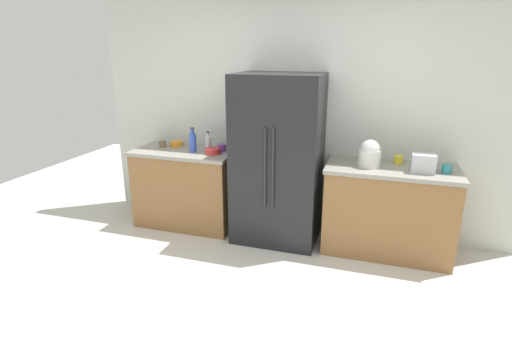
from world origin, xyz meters
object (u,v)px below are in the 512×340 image
(cup_c, at_px, (447,169))
(bowl_a, at_px, (177,144))
(refrigerator, at_px, (278,160))
(cup_a, at_px, (222,148))
(bowl_b, at_px, (213,151))
(toaster, at_px, (423,163))
(bottle_a, at_px, (208,143))
(cup_d, at_px, (163,144))
(bottle_b, at_px, (193,142))
(cup_b, at_px, (398,160))
(rice_cooker, at_px, (370,154))

(cup_c, xyz_separation_m, bowl_a, (-2.91, 0.18, -0.01))
(cup_c, bearing_deg, refrigerator, 179.86)
(cup_a, distance_m, bowl_a, 0.60)
(refrigerator, distance_m, bowl_b, 0.74)
(toaster, distance_m, bowl_a, 2.71)
(bottle_a, height_order, cup_d, bottle_a)
(bottle_a, bearing_deg, cup_c, -3.14)
(bottle_b, bearing_deg, cup_b, 5.16)
(cup_b, distance_m, cup_d, 2.64)
(bowl_b, bearing_deg, cup_a, 72.50)
(bottle_a, relative_size, cup_b, 2.40)
(bottle_a, distance_m, bottle_b, 0.19)
(cup_c, bearing_deg, cup_d, 178.19)
(cup_b, bearing_deg, bottle_b, -174.84)
(toaster, xyz_separation_m, cup_d, (-2.84, 0.14, -0.05))
(toaster, relative_size, bowl_b, 1.27)
(bottle_a, height_order, bowl_b, bottle_a)
(refrigerator, height_order, cup_b, refrigerator)
(cup_d, bearing_deg, bowl_a, 29.89)
(toaster, relative_size, bottle_a, 1.00)
(rice_cooker, height_order, cup_c, rice_cooker)
(cup_c, bearing_deg, bottle_a, 176.86)
(cup_b, bearing_deg, refrigerator, -170.88)
(rice_cooker, height_order, bottle_b, bottle_b)
(bottle_a, distance_m, cup_d, 0.57)
(bottle_a, distance_m, cup_a, 0.17)
(bottle_a, relative_size, cup_a, 2.23)
(cup_c, height_order, bowl_b, cup_c)
(refrigerator, bearing_deg, cup_d, 176.29)
(refrigerator, xyz_separation_m, cup_b, (1.21, 0.19, 0.05))
(refrigerator, height_order, bottle_a, refrigerator)
(bottle_b, xyz_separation_m, bowl_a, (-0.30, 0.18, -0.09))
(bottle_b, relative_size, cup_c, 3.17)
(cup_a, bearing_deg, cup_b, 1.87)
(cup_b, relative_size, bowl_a, 0.62)
(cup_b, relative_size, cup_d, 1.10)
(cup_d, bearing_deg, cup_c, -1.81)
(rice_cooker, height_order, cup_b, rice_cooker)
(toaster, xyz_separation_m, cup_b, (-0.21, 0.24, -0.05))
(bowl_a, bearing_deg, refrigerator, -7.68)
(bottle_a, bearing_deg, bowl_b, -50.44)
(rice_cooker, xyz_separation_m, bottle_b, (-1.91, -0.01, -0.01))
(toaster, height_order, bottle_a, bottle_a)
(rice_cooker, distance_m, bottle_a, 1.79)
(rice_cooker, height_order, cup_d, rice_cooker)
(toaster, height_order, cup_c, toaster)
(bowl_a, relative_size, bowl_b, 0.85)
(refrigerator, relative_size, toaster, 8.39)
(cup_b, bearing_deg, rice_cooker, -146.17)
(cup_d, xyz_separation_m, bowl_a, (0.14, 0.08, -0.01))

